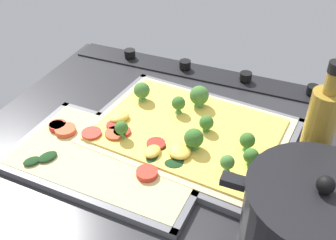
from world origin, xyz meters
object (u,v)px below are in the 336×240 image
Objects in this scene: cooking_pot at (314,220)px; broccoli_pizza at (188,129)px; baking_tray_front at (188,135)px; oil_bottle at (318,134)px; veggie_pizza_back at (109,154)px; baking_tray_back at (110,160)px.

broccoli_pizza is at bearing -34.42° from cooking_pot.
baking_tray_front is 24.38cm from oil_bottle.
veggie_pizza_back is at bearing -8.56° from cooking_pot.
veggie_pizza_back is 35.75cm from oil_bottle.
baking_tray_front is at bearing -133.27° from veggie_pizza_back.
broccoli_pizza is 15.96cm from baking_tray_back.
baking_tray_front is 15.90cm from veggie_pizza_back.
broccoli_pizza reaches higher than baking_tray_front.
veggie_pizza_back is at bearing 46.87° from broccoli_pizza.
baking_tray_back is at bearing -7.72° from cooking_pot.
veggie_pizza_back is (10.88, 11.56, 0.77)cm from baking_tray_front.
oil_bottle is at bearing -163.11° from baking_tray_back.
baking_tray_back is at bearing 16.89° from oil_bottle.
oil_bottle is at bearing 174.89° from broccoli_pizza.
veggie_pizza_back is at bearing 15.76° from oil_bottle.
cooking_pot reaches higher than broccoli_pizza.
broccoli_pizza is (0.11, 0.06, 1.36)cm from baking_tray_front.
baking_tray_front is 1.13× the size of baking_tray_back.
veggie_pizza_back reaches higher than baking_tray_back.
oil_bottle is (-33.54, -9.46, 8.01)cm from veggie_pizza_back.
veggie_pizza_back is 35.99cm from cooking_pot.
oil_bottle is at bearing -83.17° from cooking_pot.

